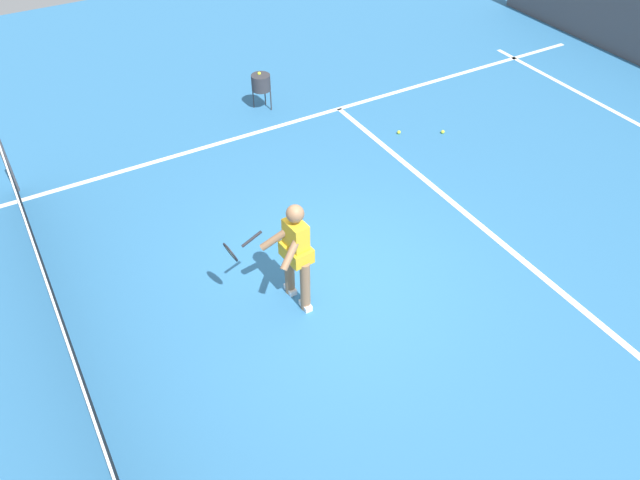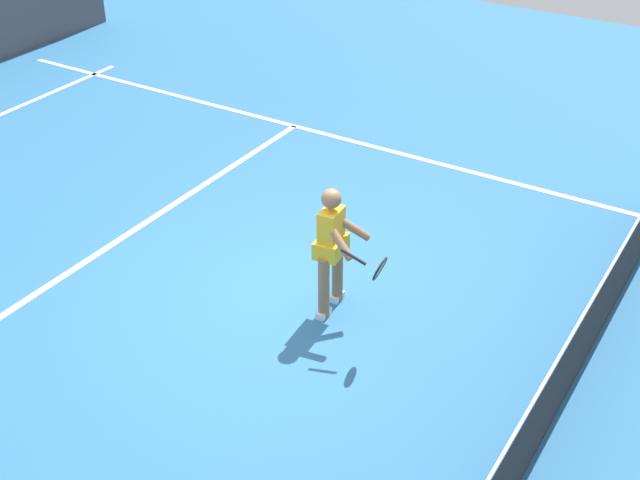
{
  "view_description": "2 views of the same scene",
  "coord_description": "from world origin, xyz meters",
  "px_view_note": "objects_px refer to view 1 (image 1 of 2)",
  "views": [
    {
      "loc": [
        -5.1,
        3.21,
        5.94
      ],
      "look_at": [
        -0.26,
        0.42,
        1.11
      ],
      "focal_mm": 34.91,
      "sensor_mm": 36.0,
      "label": 1
    },
    {
      "loc": [
        6.72,
        4.63,
        5.83
      ],
      "look_at": [
        -0.13,
        0.43,
        0.81
      ],
      "focal_mm": 47.45,
      "sensor_mm": 36.0,
      "label": 2
    }
  ],
  "objects_px": {
    "tennis_player": "(294,252)",
    "tennis_ball_near": "(399,132)",
    "tennis_ball_mid": "(443,132)",
    "ball_hopper": "(261,83)"
  },
  "relations": [
    {
      "from": "tennis_ball_near",
      "to": "tennis_ball_mid",
      "type": "distance_m",
      "value": 0.8
    },
    {
      "from": "ball_hopper",
      "to": "tennis_ball_near",
      "type": "bearing_deg",
      "value": -139.98
    },
    {
      "from": "tennis_ball_near",
      "to": "tennis_player",
      "type": "bearing_deg",
      "value": 127.19
    },
    {
      "from": "tennis_player",
      "to": "tennis_ball_near",
      "type": "distance_m",
      "value": 4.6
    },
    {
      "from": "ball_hopper",
      "to": "tennis_player",
      "type": "bearing_deg",
      "value": 158.88
    },
    {
      "from": "tennis_player",
      "to": "ball_hopper",
      "type": "relative_size",
      "value": 2.09
    },
    {
      "from": "tennis_ball_mid",
      "to": "ball_hopper",
      "type": "xyz_separation_m",
      "value": [
        2.47,
        2.45,
        0.51
      ]
    },
    {
      "from": "tennis_player",
      "to": "tennis_ball_mid",
      "type": "relative_size",
      "value": 23.48
    },
    {
      "from": "tennis_ball_mid",
      "to": "tennis_player",
      "type": "bearing_deg",
      "value": 118.59
    },
    {
      "from": "tennis_player",
      "to": "ball_hopper",
      "type": "xyz_separation_m",
      "value": [
        4.81,
        -1.86,
        -0.3
      ]
    }
  ]
}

